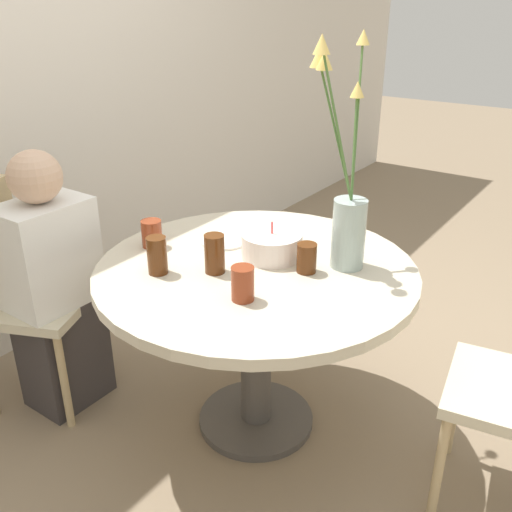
# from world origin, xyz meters

# --- Properties ---
(ground_plane) EXTENTS (16.00, 16.00, 0.00)m
(ground_plane) POSITION_xyz_m (0.00, 0.00, 0.00)
(ground_plane) COLOR #89755B
(wall_back) EXTENTS (8.00, 0.05, 2.60)m
(wall_back) POSITION_xyz_m (0.00, 1.30, 1.30)
(wall_back) COLOR silver
(wall_back) RESTS_ON ground_plane
(dining_table) EXTENTS (1.16, 1.16, 0.71)m
(dining_table) POSITION_xyz_m (0.00, 0.00, 0.58)
(dining_table) COLOR beige
(dining_table) RESTS_ON ground_plane
(chair_left_flank) EXTENTS (0.53, 0.53, 0.93)m
(chair_left_flank) POSITION_xyz_m (-0.40, 0.90, 0.53)
(chair_left_flank) COLOR beige
(chair_left_flank) RESTS_ON ground_plane
(birthday_cake) EXTENTS (0.23, 0.23, 0.14)m
(birthday_cake) POSITION_xyz_m (0.10, 0.00, 0.76)
(birthday_cake) COLOR white
(birthday_cake) RESTS_ON dining_table
(flower_vase) EXTENTS (0.31, 0.23, 0.79)m
(flower_vase) POSITION_xyz_m (0.19, -0.24, 0.95)
(flower_vase) COLOR #9EB2AD
(flower_vase) RESTS_ON dining_table
(side_plate) EXTENTS (0.19, 0.19, 0.01)m
(side_plate) POSITION_xyz_m (0.11, 0.23, 0.71)
(side_plate) COLOR white
(side_plate) RESTS_ON dining_table
(drink_glass_0) EXTENTS (0.07, 0.07, 0.14)m
(drink_glass_0) POSITION_xyz_m (-0.12, 0.09, 0.78)
(drink_glass_0) COLOR #51280F
(drink_glass_0) RESTS_ON dining_table
(drink_glass_1) EXTENTS (0.07, 0.07, 0.13)m
(drink_glass_1) POSITION_xyz_m (-0.24, 0.25, 0.78)
(drink_glass_1) COLOR #51280F
(drink_glass_1) RESTS_ON dining_table
(drink_glass_2) EXTENTS (0.07, 0.07, 0.11)m
(drink_glass_2) POSITION_xyz_m (0.07, -0.17, 0.76)
(drink_glass_2) COLOR #51280F
(drink_glass_2) RESTS_ON dining_table
(drink_glass_3) EXTENTS (0.08, 0.08, 0.11)m
(drink_glass_3) POSITION_xyz_m (-0.08, 0.43, 0.76)
(drink_glass_3) COLOR maroon
(drink_glass_3) RESTS_ON dining_table
(drink_glass_4) EXTENTS (0.07, 0.07, 0.11)m
(drink_glass_4) POSITION_xyz_m (-0.23, -0.11, 0.77)
(drink_glass_4) COLOR maroon
(drink_glass_4) RESTS_ON dining_table
(person_woman) EXTENTS (0.34, 0.24, 1.09)m
(person_woman) POSITION_xyz_m (-0.33, 0.75, 0.51)
(person_woman) COLOR #383333
(person_woman) RESTS_ON ground_plane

